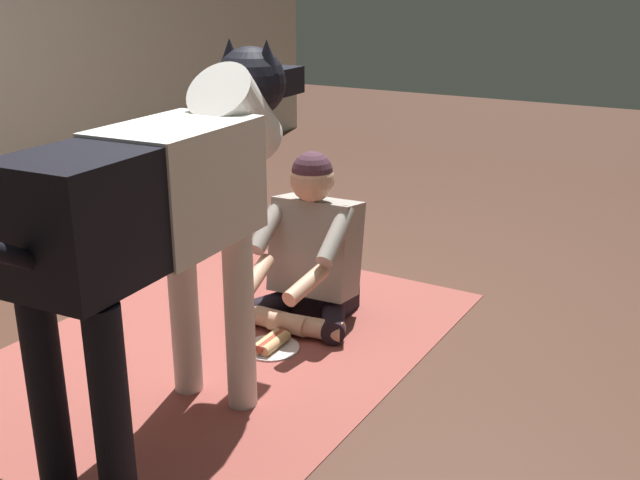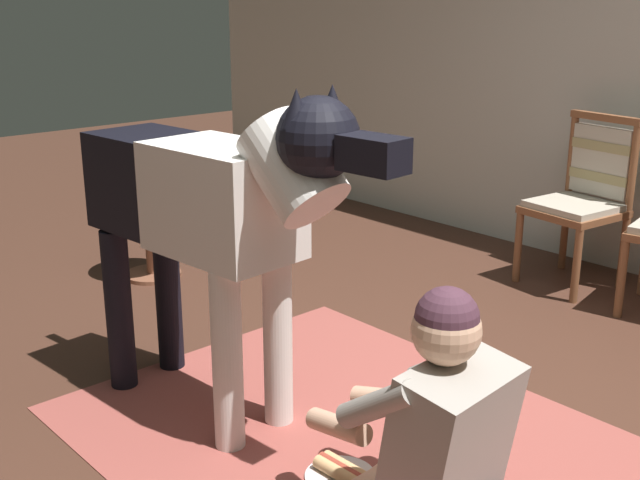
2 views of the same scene
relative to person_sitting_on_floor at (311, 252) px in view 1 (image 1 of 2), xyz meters
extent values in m
plane|color=#46291E|center=(-0.31, 0.30, -0.34)|extent=(15.72, 15.72, 0.00)
cube|color=#95463E|center=(-0.47, 0.18, -0.33)|extent=(2.29, 1.66, 0.01)
cylinder|color=brown|center=(-0.07, 2.14, -0.13)|extent=(0.04, 0.04, 0.42)
cube|color=black|center=(0.09, 0.01, -0.27)|extent=(0.27, 0.36, 0.12)
cylinder|color=black|center=(-0.06, -0.16, -0.27)|extent=(0.40, 0.29, 0.11)
cylinder|color=#D8A584|center=(-0.22, -0.10, -0.28)|extent=(0.15, 0.37, 0.09)
cylinder|color=black|center=(-0.09, 0.15, -0.27)|extent=(0.41, 0.24, 0.11)
cylinder|color=#D8A584|center=(-0.23, 0.07, -0.28)|extent=(0.09, 0.36, 0.09)
cube|color=gray|center=(0.05, 0.00, 0.01)|extent=(0.32, 0.42, 0.49)
cylinder|color=gray|center=(-0.08, -0.18, 0.14)|extent=(0.30, 0.10, 0.24)
cylinder|color=#D8A584|center=(-0.28, -0.15, -0.04)|extent=(0.27, 0.09, 0.12)
cylinder|color=gray|center=(-0.11, 0.17, 0.14)|extent=(0.30, 0.10, 0.24)
cylinder|color=#D8A584|center=(-0.30, 0.10, -0.04)|extent=(0.28, 0.13, 0.12)
sphere|color=#D8A584|center=(0.02, 0.00, 0.35)|extent=(0.21, 0.21, 0.21)
sphere|color=#462834|center=(0.02, 0.00, 0.39)|extent=(0.19, 0.19, 0.19)
cylinder|color=silver|center=(-0.84, 0.06, 0.02)|extent=(0.11, 0.11, 0.70)
cylinder|color=silver|center=(-0.82, -0.19, 0.02)|extent=(0.11, 0.11, 0.70)
cylinder|color=black|center=(-1.55, 0.01, 0.02)|extent=(0.11, 0.11, 0.70)
cylinder|color=black|center=(-1.53, -0.25, 0.02)|extent=(0.11, 0.11, 0.70)
cube|color=silver|center=(-0.98, -0.08, 0.57)|extent=(0.58, 0.41, 0.41)
cube|color=black|center=(-1.41, -0.11, 0.57)|extent=(0.51, 0.38, 0.39)
cylinder|color=silver|center=(-0.61, -0.05, 0.74)|extent=(0.42, 0.28, 0.40)
sphere|color=black|center=(-0.50, -0.04, 0.86)|extent=(0.27, 0.27, 0.27)
cube|color=black|center=(-0.27, -0.02, 0.84)|extent=(0.21, 0.14, 0.11)
cone|color=black|center=(-0.52, 0.04, 0.96)|extent=(0.10, 0.10, 0.12)
cone|color=black|center=(-0.51, -0.12, 0.96)|extent=(0.10, 0.10, 0.12)
cylinder|color=black|center=(-1.67, -0.13, 0.53)|extent=(0.36, 0.08, 0.24)
cylinder|color=silver|center=(-0.39, -0.03, -0.33)|extent=(0.25, 0.25, 0.01)
cylinder|color=tan|center=(-0.39, -0.05, -0.30)|extent=(0.19, 0.05, 0.05)
cylinder|color=tan|center=(-0.39, -0.01, -0.30)|extent=(0.19, 0.05, 0.05)
cylinder|color=#A03E2C|center=(-0.39, -0.03, -0.29)|extent=(0.20, 0.04, 0.04)
camera|label=1|loc=(-2.84, -1.74, 1.22)|focal=41.66mm
camera|label=2|loc=(1.36, -1.71, 1.29)|focal=44.69mm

